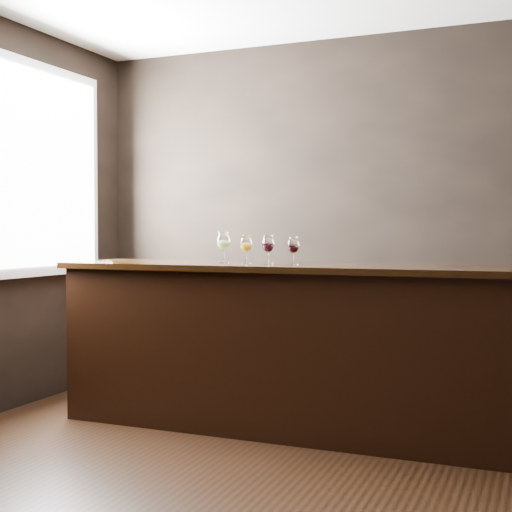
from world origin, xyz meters
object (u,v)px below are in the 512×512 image
at_px(bar_counter, 286,350).
at_px(glass_red_b, 293,246).
at_px(back_bar_shelf, 306,341).
at_px(glass_amber, 246,244).
at_px(glass_red_a, 268,244).
at_px(glass_white, 223,242).

xyz_separation_m(bar_counter, glass_red_b, (0.05, -0.01, 0.68)).
bearing_deg(glass_red_b, back_bar_shelf, 103.59).
distance_m(bar_counter, back_bar_shelf, 0.94).
bearing_deg(back_bar_shelf, glass_amber, -97.05).
relative_size(bar_counter, glass_red_a, 15.81).
bearing_deg(glass_red_a, back_bar_shelf, 92.83).
bearing_deg(bar_counter, glass_red_a, 176.47).
distance_m(bar_counter, glass_amber, 0.74).
xyz_separation_m(back_bar_shelf, glass_red_b, (0.23, -0.94, 0.76)).
bearing_deg(bar_counter, glass_red_b, -15.27).
distance_m(glass_amber, glass_red_b, 0.34).
height_order(bar_counter, glass_red_b, glass_red_b).
bearing_deg(glass_red_a, glass_red_b, -6.88).
xyz_separation_m(glass_amber, glass_red_b, (0.34, -0.03, -0.01)).
distance_m(bar_counter, glass_red_b, 0.68).
relative_size(glass_red_a, glass_red_b, 1.06).
relative_size(bar_counter, glass_red_b, 16.71).
relative_size(glass_amber, glass_red_a, 0.99).
xyz_separation_m(glass_white, glass_red_a, (0.33, -0.03, -0.01)).
relative_size(back_bar_shelf, glass_red_b, 13.68).
bearing_deg(glass_red_b, glass_red_a, 173.12).
distance_m(glass_white, glass_amber, 0.18).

